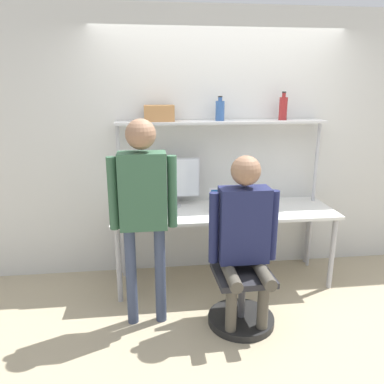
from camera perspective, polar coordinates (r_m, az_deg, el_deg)
The scene contains 13 objects.
ground_plane at distance 3.72m, azimuth 5.79°, elevation -15.78°, with size 12.00×12.00×0.00m, color tan.
wall_back at distance 3.95m, azimuth 3.97°, elevation 7.10°, with size 8.00×0.06×2.70m.
desk at distance 3.74m, azimuth 4.86°, elevation -3.71°, with size 2.18×0.69×0.77m.
shelf_unit at distance 3.76m, azimuth 4.50°, elevation 7.82°, with size 2.07×0.27×1.62m.
monitor at distance 3.77m, azimuth -3.33°, elevation 1.78°, with size 0.60×0.21×0.49m.
laptop at distance 3.60m, azimuth 5.05°, elevation -2.27°, with size 0.29×0.24×0.24m.
cell_phone at distance 3.60m, azimuth 8.83°, elevation -3.41°, with size 0.07×0.15×0.01m.
office_chair at distance 3.29m, azimuth 7.41°, elevation -14.57°, with size 0.56×0.56×0.93m.
person_seated at distance 3.01m, azimuth 8.02°, elevation -5.62°, with size 0.56×0.48×1.44m.
person_standing at distance 2.95m, azimuth -7.48°, elevation -0.98°, with size 0.54×0.23×1.71m.
bottle_red at distance 3.90m, azimuth 13.72°, elevation 12.33°, with size 0.08×0.08×0.28m.
bottle_blue at distance 3.73m, azimuth 4.28°, elevation 12.32°, with size 0.09×0.09×0.23m.
storage_box at distance 3.66m, azimuth -5.04°, elevation 11.87°, with size 0.29×0.18×0.15m.
Camera 1 is at (-0.74, -3.09, 1.94)m, focal length 35.00 mm.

